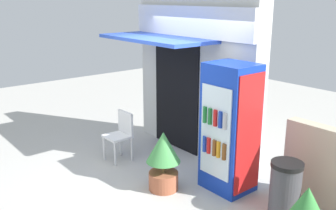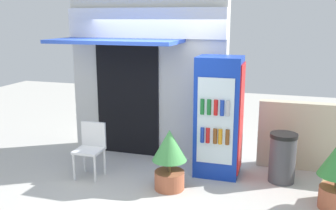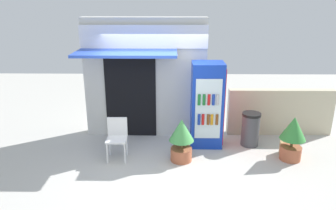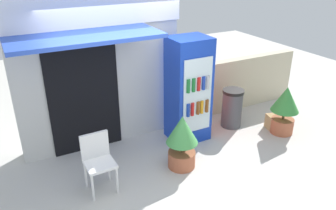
# 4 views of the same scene
# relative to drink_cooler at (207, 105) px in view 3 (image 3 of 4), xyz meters

# --- Properties ---
(ground) EXTENTS (16.00, 16.00, 0.00)m
(ground) POSITION_rel_drink_cooler_xyz_m (-1.15, -0.82, -0.97)
(ground) COLOR beige
(storefront_building) EXTENTS (2.90, 1.33, 2.86)m
(storefront_building) POSITION_rel_drink_cooler_xyz_m (-1.46, 0.62, 0.52)
(storefront_building) COLOR silver
(storefront_building) RESTS_ON ground
(drink_cooler) EXTENTS (0.72, 0.65, 1.94)m
(drink_cooler) POSITION_rel_drink_cooler_xyz_m (0.00, 0.00, 0.00)
(drink_cooler) COLOR #1438B2
(drink_cooler) RESTS_ON ground
(plastic_chair) EXTENTS (0.43, 0.41, 0.88)m
(plastic_chair) POSITION_rel_drink_cooler_xyz_m (-1.95, -0.68, -0.45)
(plastic_chair) COLOR white
(plastic_chair) RESTS_ON ground
(potted_plant_near_shop) EXTENTS (0.52, 0.52, 0.93)m
(potted_plant_near_shop) POSITION_rel_drink_cooler_xyz_m (-0.59, -0.79, -0.45)
(potted_plant_near_shop) COLOR #AD5B3D
(potted_plant_near_shop) RESTS_ON ground
(potted_plant_curbside) EXTENTS (0.53, 0.53, 0.96)m
(potted_plant_curbside) POSITION_rel_drink_cooler_xyz_m (1.73, -0.72, -0.42)
(potted_plant_curbside) COLOR #AD5B3D
(potted_plant_curbside) RESTS_ON ground
(trash_bin) EXTENTS (0.42, 0.42, 0.79)m
(trash_bin) POSITION_rel_drink_cooler_xyz_m (1.02, -0.02, -0.57)
(trash_bin) COLOR #47474C
(trash_bin) RESTS_ON ground
(stone_boundary_wall) EXTENTS (2.58, 0.20, 1.15)m
(stone_boundary_wall) POSITION_rel_drink_cooler_xyz_m (1.88, 0.65, -0.39)
(stone_boundary_wall) COLOR beige
(stone_boundary_wall) RESTS_ON ground
(cardboard_box) EXTENTS (0.40, 0.34, 0.29)m
(cardboard_box) POSITION_rel_drink_cooler_xyz_m (1.74, -0.54, -0.83)
(cardboard_box) COLOR tan
(cardboard_box) RESTS_ON ground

